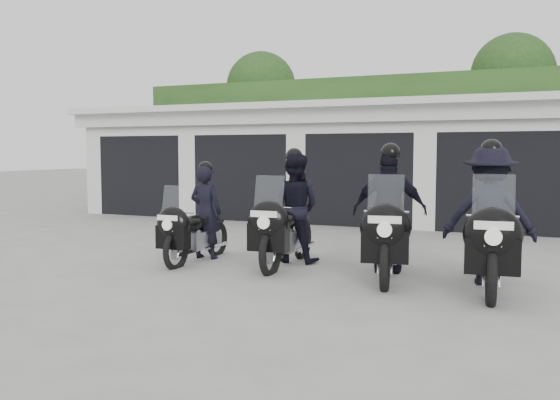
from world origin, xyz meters
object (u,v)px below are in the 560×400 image
at_px(police_bike_c, 389,218).
at_px(police_bike_d, 490,223).
at_px(police_bike_a, 197,221).
at_px(police_bike_b, 290,214).

distance_m(police_bike_c, police_bike_d, 1.39).
relative_size(police_bike_a, police_bike_d, 0.83).
height_order(police_bike_c, police_bike_d, police_bike_d).
distance_m(police_bike_a, police_bike_b, 1.52).
xyz_separation_m(police_bike_c, police_bike_d, (1.38, -0.20, 0.02)).
bearing_deg(police_bike_b, police_bike_a, -168.45).
xyz_separation_m(police_bike_b, police_bike_c, (1.63, -0.25, 0.03)).
distance_m(police_bike_b, police_bike_c, 1.65).
bearing_deg(police_bike_b, police_bike_c, -10.98).
distance_m(police_bike_b, police_bike_d, 3.04).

